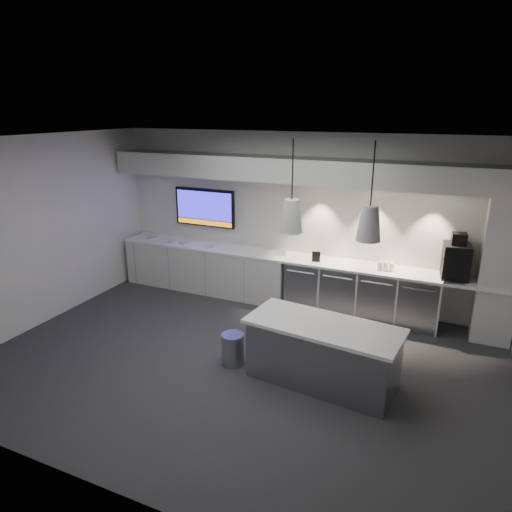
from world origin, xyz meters
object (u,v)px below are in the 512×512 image
at_px(wall_tv, 205,207).
at_px(bin, 233,349).
at_px(coffee_machine, 456,260).
at_px(island, 322,353).

height_order(wall_tv, bin, wall_tv).
bearing_deg(coffee_machine, island, -129.44).
distance_m(wall_tv, bin, 3.37).
bearing_deg(island, wall_tv, 148.15).
height_order(island, bin, island).
height_order(island, coffee_machine, coffee_machine).
height_order(wall_tv, island, wall_tv).
bearing_deg(coffee_machine, wall_tv, 170.56).
xyz_separation_m(wall_tv, coffee_machine, (4.50, -0.25, -0.37)).
bearing_deg(bin, wall_tv, 126.21).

